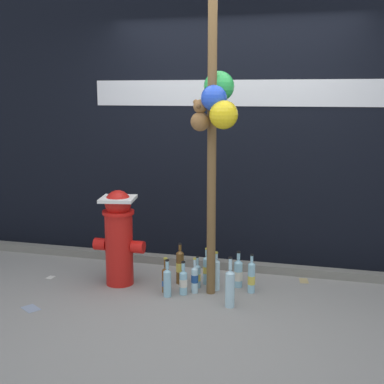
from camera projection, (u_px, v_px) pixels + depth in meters
name	position (u px, v px, depth m)	size (l,w,h in m)	color
ground_plane	(201.00, 308.00, 4.30)	(14.00, 14.00, 0.00)	gray
building_wall	(235.00, 102.00, 5.34)	(10.00, 0.21, 3.31)	black
curb_strip	(226.00, 265.00, 5.27)	(8.00, 0.12, 0.08)	slate
memorial_post	(216.00, 85.00, 4.26)	(0.47, 0.54, 2.99)	brown
fire_hydrant	(119.00, 236.00, 4.78)	(0.48, 0.35, 0.88)	red
bottle_0	(238.00, 273.00, 4.76)	(0.08, 0.08, 0.34)	#93CCE0
bottle_1	(251.00, 277.00, 4.62)	(0.07, 0.07, 0.35)	#93CCE0
bottle_2	(167.00, 281.00, 4.53)	(0.07, 0.07, 0.33)	#93CCE0
bottle_3	(216.00, 274.00, 4.68)	(0.07, 0.07, 0.36)	#B2DBEA
bottle_4	(230.00, 287.00, 4.31)	(0.08, 0.08, 0.43)	#B2DBEA
bottle_5	(183.00, 281.00, 4.58)	(0.07, 0.07, 0.30)	#93CCE0
bottle_6	(166.00, 279.00, 4.63)	(0.07, 0.07, 0.32)	brown
bottle_7	(207.00, 269.00, 4.83)	(0.07, 0.07, 0.34)	#93CCE0
bottle_8	(180.00, 266.00, 4.84)	(0.07, 0.07, 0.39)	brown
bottle_9	(195.00, 279.00, 4.62)	(0.06, 0.06, 0.32)	#B2DBEA
bottle_10	(197.00, 276.00, 4.74)	(0.06, 0.06, 0.30)	#93CCE0
litter_0	(304.00, 281.00, 4.93)	(0.14, 0.08, 0.01)	tan
litter_1	(31.00, 308.00, 4.30)	(0.16, 0.11, 0.01)	#8C99B2
litter_2	(50.00, 277.00, 5.02)	(0.06, 0.08, 0.01)	silver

